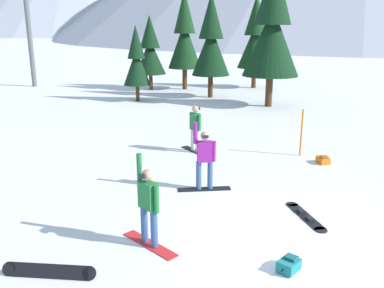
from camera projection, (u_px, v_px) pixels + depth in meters
ground_plane at (293, 233)px, 9.18m from camera, size 800.00×800.00×0.00m
snowboarder_foreground at (148, 205)px, 8.43m from camera, size 1.38×1.13×1.96m
snowboarder_midground at (205, 158)px, 11.38m from camera, size 1.52×0.63×1.96m
snowboarder_background at (195, 128)px, 14.89m from camera, size 1.23×1.35×1.72m
loose_snowboard_near_right at (305, 216)px, 9.96m from camera, size 0.91×1.71×0.09m
loose_snowboard_far_spare at (49, 270)px, 7.55m from camera, size 1.79×0.23×0.24m
backpack_orange at (323, 160)px, 13.82m from camera, size 0.45×0.55×0.28m
backpack_teal at (289, 264)px, 7.75m from camera, size 0.51×0.55×0.27m
trail_marker_pole at (301, 133)px, 14.46m from camera, size 0.06×0.06×1.67m
pine_tree_young at (272, 29)px, 22.52m from camera, size 3.15×3.15×7.92m
pine_tree_broad at (185, 36)px, 29.11m from camera, size 2.38×2.38×6.94m
pine_tree_twin at (136, 60)px, 24.69m from camera, size 1.64×1.64×4.53m
pine_tree_slender at (211, 41)px, 25.76m from camera, size 2.41×2.41×6.48m
pine_tree_leaning at (255, 38)px, 29.84m from camera, size 2.54×2.54×6.70m
pine_tree_tall at (150, 50)px, 28.99m from camera, size 2.16×2.16×5.21m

